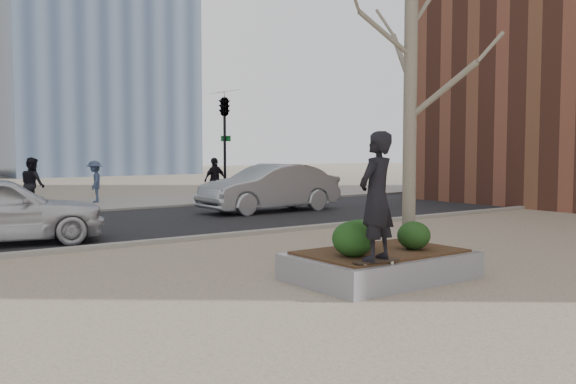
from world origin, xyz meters
TOP-DOWN VIEW (x-y plane):
  - ground at (0.00, 0.00)m, footprint 120.00×120.00m
  - street at (0.00, 10.00)m, footprint 60.00×8.00m
  - far_sidewalk at (0.00, 17.00)m, footprint 60.00×6.00m
  - planter at (1.00, 0.00)m, footprint 3.00×2.00m
  - planter_mulch at (1.00, 0.00)m, footprint 2.70×1.70m
  - sycamore_tree at (2.00, 0.30)m, footprint 2.80×2.80m
  - shrub_left at (0.21, -0.18)m, footprint 0.68×0.68m
  - shrub_middle at (0.68, 0.23)m, footprint 0.62×0.62m
  - shrub_right at (1.55, -0.25)m, footprint 0.57×0.57m
  - skateboard at (0.13, -0.79)m, footprint 0.80×0.28m
  - skateboarder at (0.13, -0.79)m, footprint 0.82×0.65m
  - car_silver at (5.89, 10.51)m, footprint 5.01×1.75m
  - car_third at (17.43, 12.34)m, footprint 4.85×2.84m
  - pedestrian_a at (-0.75, 15.43)m, footprint 0.84×1.01m
  - pedestrian_b at (2.25, 17.74)m, footprint 1.01×1.25m
  - pedestrian_c at (6.18, 14.85)m, footprint 1.12×0.62m
  - traffic_light_far at (6.50, 14.60)m, footprint 0.60×2.48m

SIDE VIEW (x-z plane):
  - ground at x=0.00m, z-range 0.00..0.00m
  - street at x=0.00m, z-range 0.00..0.02m
  - far_sidewalk at x=0.00m, z-range 0.00..0.02m
  - planter at x=1.00m, z-range 0.00..0.45m
  - planter_mulch at x=1.00m, z-range 0.45..0.49m
  - skateboard at x=0.13m, z-range 0.45..0.53m
  - car_third at x=17.43m, z-range 0.02..1.34m
  - shrub_right at x=1.55m, z-range 0.49..0.98m
  - shrub_middle at x=0.68m, z-range 0.49..1.02m
  - shrub_left at x=0.21m, z-range 0.49..1.07m
  - car_silver at x=5.89m, z-range 0.02..1.67m
  - pedestrian_b at x=2.25m, z-range 0.02..1.71m
  - pedestrian_c at x=6.18m, z-range 0.02..1.84m
  - pedestrian_a at x=-0.75m, z-range 0.02..1.91m
  - skateboarder at x=0.13m, z-range 0.53..2.50m
  - traffic_light_far at x=6.50m, z-range 0.00..4.50m
  - sycamore_tree at x=2.00m, z-range 0.49..7.09m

